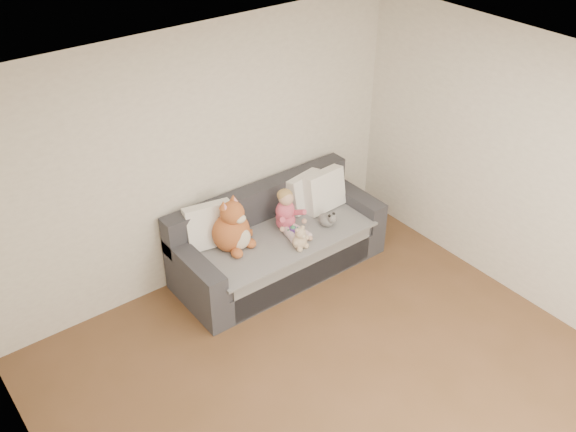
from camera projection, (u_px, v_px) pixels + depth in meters
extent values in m
plane|color=brown|center=(371.00, 419.00, 5.18)|extent=(5.00, 5.00, 0.00)
plane|color=white|center=(403.00, 126.00, 3.75)|extent=(5.00, 5.00, 0.00)
plane|color=beige|center=(200.00, 159.00, 6.12)|extent=(4.50, 0.00, 4.50)
plane|color=beige|center=(570.00, 194.00, 5.60)|extent=(0.00, 5.00, 5.00)
cube|color=#2C2C32|center=(279.00, 257.00, 6.73)|extent=(2.20, 0.90, 0.30)
cube|color=#2C2C32|center=(281.00, 241.00, 6.59)|extent=(1.90, 0.80, 0.15)
cube|color=#2C2C32|center=(259.00, 203.00, 6.69)|extent=(2.20, 0.20, 0.40)
cube|color=#2C2C32|center=(194.00, 271.00, 6.06)|extent=(0.20, 0.90, 0.30)
cube|color=#2C2C32|center=(352.00, 202.00, 7.07)|extent=(0.20, 0.90, 0.30)
cube|color=gray|center=(282.00, 235.00, 6.53)|extent=(1.85, 0.88, 0.02)
cube|color=gray|center=(306.00, 273.00, 6.40)|extent=(1.70, 0.02, 0.41)
cube|color=white|center=(209.00, 225.00, 6.27)|extent=(0.51, 0.31, 0.45)
cube|color=white|center=(305.00, 192.00, 6.84)|extent=(0.45, 0.26, 0.40)
cube|color=white|center=(324.00, 190.00, 6.82)|extent=(0.48, 0.24, 0.45)
ellipsoid|color=#C14465|center=(286.00, 221.00, 6.58)|extent=(0.22, 0.18, 0.18)
ellipsoid|color=#C14465|center=(285.00, 210.00, 6.52)|extent=(0.20, 0.17, 0.23)
ellipsoid|color=#DBAA8C|center=(286.00, 198.00, 6.42)|extent=(0.15, 0.15, 0.15)
ellipsoid|color=tan|center=(285.00, 195.00, 6.42)|extent=(0.16, 0.16, 0.13)
cylinder|color=#C14465|center=(280.00, 218.00, 6.43)|extent=(0.13, 0.22, 0.14)
cylinder|color=#C14465|center=(297.00, 212.00, 6.52)|extent=(0.10, 0.22, 0.14)
ellipsoid|color=#DBAA8C|center=(282.00, 229.00, 6.40)|extent=(0.05, 0.05, 0.05)
ellipsoid|color=#DBAA8C|center=(304.00, 221.00, 6.52)|extent=(0.05, 0.05, 0.05)
cylinder|color=#E5B2C6|center=(290.00, 235.00, 6.45)|extent=(0.14, 0.28, 0.09)
cylinder|color=#E5B2C6|center=(301.00, 231.00, 6.50)|extent=(0.10, 0.27, 0.09)
ellipsoid|color=#DBAA8C|center=(296.00, 243.00, 6.35)|extent=(0.06, 0.09, 0.05)
ellipsoid|color=#DBAA8C|center=(309.00, 238.00, 6.42)|extent=(0.06, 0.09, 0.05)
ellipsoid|color=#A74C25|center=(231.00, 232.00, 6.25)|extent=(0.39, 0.33, 0.41)
ellipsoid|color=beige|center=(242.00, 239.00, 6.20)|extent=(0.20, 0.09, 0.22)
ellipsoid|color=#A74C25|center=(232.00, 213.00, 6.11)|extent=(0.24, 0.24, 0.24)
ellipsoid|color=beige|center=(241.00, 219.00, 6.07)|extent=(0.11, 0.07, 0.08)
cone|color=#A74C25|center=(223.00, 205.00, 6.01)|extent=(0.11, 0.11, 0.08)
cone|color=pink|center=(225.00, 206.00, 6.01)|extent=(0.07, 0.07, 0.05)
cone|color=#A74C25|center=(233.00, 198.00, 6.11)|extent=(0.11, 0.11, 0.08)
cone|color=pink|center=(235.00, 199.00, 6.11)|extent=(0.07, 0.07, 0.05)
ellipsoid|color=#A74C25|center=(237.00, 253.00, 6.18)|extent=(0.11, 0.13, 0.09)
ellipsoid|color=#A74C25|center=(250.00, 243.00, 6.31)|extent=(0.11, 0.13, 0.09)
cylinder|color=#A74C25|center=(240.00, 233.00, 6.47)|extent=(0.24, 0.23, 0.09)
ellipsoid|color=tan|center=(300.00, 241.00, 6.29)|extent=(0.16, 0.13, 0.16)
ellipsoid|color=tan|center=(300.00, 233.00, 6.23)|extent=(0.11, 0.11, 0.11)
ellipsoid|color=tan|center=(297.00, 230.00, 6.19)|extent=(0.04, 0.04, 0.04)
ellipsoid|color=tan|center=(303.00, 227.00, 6.23)|extent=(0.04, 0.04, 0.04)
ellipsoid|color=beige|center=(303.00, 236.00, 6.21)|extent=(0.04, 0.04, 0.04)
ellipsoid|color=tan|center=(296.00, 243.00, 6.23)|extent=(0.06, 0.06, 0.06)
ellipsoid|color=tan|center=(306.00, 238.00, 6.31)|extent=(0.06, 0.06, 0.06)
ellipsoid|color=tan|center=(300.00, 249.00, 6.27)|extent=(0.06, 0.06, 0.06)
ellipsoid|color=tan|center=(306.00, 246.00, 6.32)|extent=(0.06, 0.06, 0.06)
ellipsoid|color=white|center=(326.00, 220.00, 6.63)|extent=(0.15, 0.19, 0.13)
ellipsoid|color=white|center=(332.00, 219.00, 6.54)|extent=(0.09, 0.09, 0.09)
ellipsoid|color=black|center=(329.00, 216.00, 6.51)|extent=(0.03, 0.03, 0.03)
ellipsoid|color=black|center=(334.00, 214.00, 6.54)|extent=(0.03, 0.03, 0.03)
cylinder|color=#5E3BA0|center=(293.00, 231.00, 6.48)|extent=(0.09, 0.09, 0.09)
cone|color=#38925F|center=(293.00, 226.00, 6.44)|extent=(0.08, 0.08, 0.04)
cylinder|color=#38925F|center=(288.00, 232.00, 6.46)|extent=(0.02, 0.02, 0.07)
cylinder|color=#38925F|center=(297.00, 230.00, 6.49)|extent=(0.02, 0.02, 0.07)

